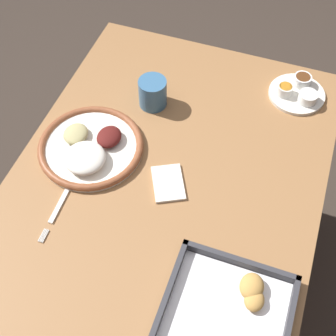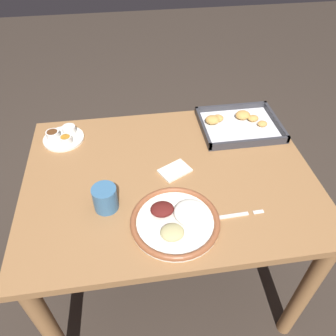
# 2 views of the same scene
# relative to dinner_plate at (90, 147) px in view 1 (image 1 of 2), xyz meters

# --- Properties ---
(ground_plane) EXTENTS (8.00, 8.00, 0.00)m
(ground_plane) POSITION_rel_dinner_plate_xyz_m (0.01, 0.22, -0.72)
(ground_plane) COLOR #382D26
(dining_table) EXTENTS (1.04, 0.78, 0.71)m
(dining_table) POSITION_rel_dinner_plate_xyz_m (0.01, 0.22, -0.13)
(dining_table) COLOR olive
(dining_table) RESTS_ON ground_plane
(dinner_plate) EXTENTS (0.28, 0.28, 0.05)m
(dinner_plate) POSITION_rel_dinner_plate_xyz_m (0.00, 0.00, 0.00)
(dinner_plate) COLOR white
(dinner_plate) RESTS_ON dining_table
(fork) EXTENTS (0.20, 0.02, 0.00)m
(fork) POSITION_rel_dinner_plate_xyz_m (0.18, -0.00, -0.01)
(fork) COLOR silver
(fork) RESTS_ON dining_table
(saucer_plate) EXTENTS (0.16, 0.16, 0.04)m
(saucer_plate) POSITION_rel_dinner_plate_xyz_m (-0.39, 0.48, 0.00)
(saucer_plate) COLOR white
(saucer_plate) RESTS_ON dining_table
(baking_tray) EXTENTS (0.33, 0.27, 0.04)m
(baking_tray) POSITION_rel_dinner_plate_xyz_m (0.34, 0.47, -0.00)
(baking_tray) COLOR #333338
(baking_tray) RESTS_ON dining_table
(drinking_cup) EXTENTS (0.08, 0.08, 0.09)m
(drinking_cup) POSITION_rel_dinner_plate_xyz_m (-0.22, 0.10, 0.03)
(drinking_cup) COLOR #38668E
(drinking_cup) RESTS_ON dining_table
(napkin) EXTENTS (0.13, 0.12, 0.01)m
(napkin) POSITION_rel_dinner_plate_xyz_m (0.03, 0.23, -0.01)
(napkin) COLOR silver
(napkin) RESTS_ON dining_table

